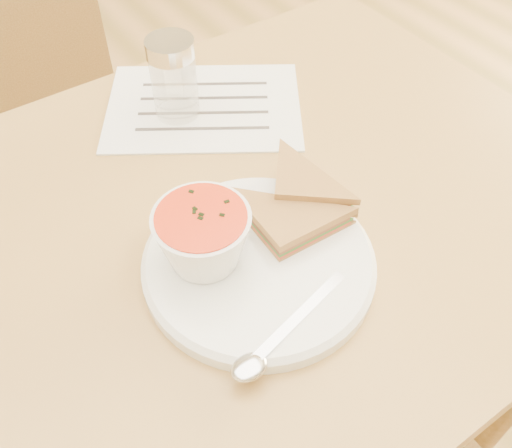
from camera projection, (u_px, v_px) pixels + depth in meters
floor at (232, 448)px, 1.25m from camera, size 5.00×6.00×0.01m
dining_table at (225, 369)px, 0.96m from camera, size 1.00×0.70×0.75m
chair_far at (68, 161)px, 1.25m from camera, size 0.39×0.39×0.82m
plate at (259, 264)px, 0.63m from camera, size 0.27×0.27×0.02m
soup_bowl at (203, 240)px, 0.60m from camera, size 0.11×0.11×0.07m
sandwich_half_a at (279, 257)px, 0.61m from camera, size 0.11×0.11×0.03m
sandwich_half_b at (274, 203)px, 0.64m from camera, size 0.13×0.13×0.03m
spoon at (287, 329)px, 0.56m from camera, size 0.19×0.08×0.01m
paper_menu at (204, 106)px, 0.83m from camera, size 0.34×0.32×0.00m
condiment_shaker at (174, 79)px, 0.77m from camera, size 0.07×0.07×0.12m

